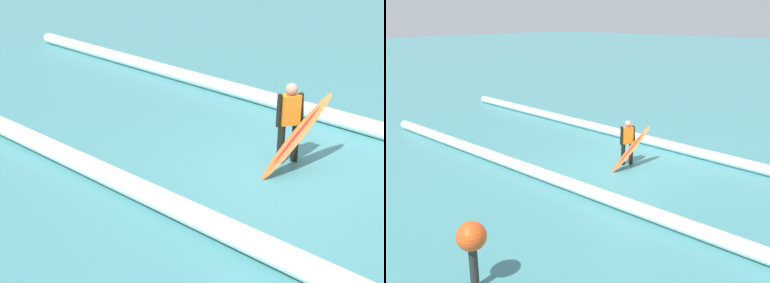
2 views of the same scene
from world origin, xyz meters
The scene contains 5 objects.
ground_plane centered at (0.00, 0.00, 0.00)m, with size 174.75×174.75×0.00m, color teal.
surfer centered at (0.10, -0.24, 0.85)m, with size 0.36×0.48×1.51m.
surfboard centered at (-0.21, -0.03, 0.66)m, with size 0.66×1.60×1.34m.
wave_crest_foreground centered at (2.17, -2.72, 0.18)m, with size 0.36×0.36×20.62m, color white.
wave_crest_midground centered at (0.73, 2.67, 0.18)m, with size 0.37×0.37×18.91m, color white.
Camera 1 is at (-4.99, 8.04, 4.24)m, focal length 52.21 mm.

